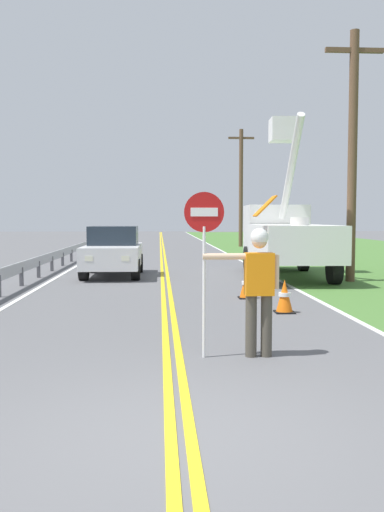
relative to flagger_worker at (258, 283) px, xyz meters
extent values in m
plane|color=#5B5B5E|center=(-1.21, -2.81, -1.05)|extent=(160.00, 160.00, 0.00)
cube|color=yellow|center=(-1.30, 17.19, -1.04)|extent=(0.11, 110.00, 0.01)
cube|color=yellow|center=(-1.12, 17.19, -1.04)|extent=(0.11, 110.00, 0.01)
cube|color=silver|center=(2.39, 17.19, -1.04)|extent=(0.12, 110.00, 0.01)
cube|color=silver|center=(-4.81, 17.19, -1.04)|extent=(0.12, 110.00, 0.01)
cylinder|color=#474238|center=(0.12, 0.00, -0.61)|extent=(0.16, 0.16, 0.88)
cylinder|color=#474238|center=(-0.10, 0.00, -0.61)|extent=(0.16, 0.16, 0.88)
cube|color=orange|center=(0.01, 0.00, 0.13)|extent=(0.40, 0.24, 0.60)
cylinder|color=beige|center=(-0.49, 0.00, 0.38)|extent=(0.60, 0.09, 0.09)
cylinder|color=beige|center=(0.25, 0.00, 0.16)|extent=(0.09, 0.09, 0.48)
sphere|color=beige|center=(0.01, 0.00, 0.60)|extent=(0.22, 0.22, 0.22)
sphere|color=white|center=(0.01, 0.00, 0.65)|extent=(0.25, 0.25, 0.25)
cylinder|color=silver|center=(-0.77, 0.00, -0.12)|extent=(0.04, 0.04, 1.85)
cylinder|color=#B71414|center=(-0.77, 0.00, 1.00)|extent=(0.56, 0.03, 0.56)
cube|color=white|center=(-0.77, -0.02, 1.00)|extent=(0.38, 0.01, 0.12)
cube|color=white|center=(2.83, 9.52, 0.16)|extent=(2.50, 4.70, 1.10)
cube|color=white|center=(2.98, 12.96, 0.41)|extent=(2.29, 2.19, 2.00)
cube|color=#1E2833|center=(3.03, 13.99, 0.71)|extent=(1.98, 0.15, 0.90)
cylinder|color=silver|center=(2.79, 8.60, 0.83)|extent=(0.56, 0.56, 0.24)
cylinder|color=silver|center=(2.86, 10.06, 2.48)|extent=(0.37, 3.10, 3.19)
cube|color=white|center=(2.92, 11.51, 3.99)|extent=(0.94, 0.94, 0.80)
cube|color=orange|center=(1.58, 7.77, 1.26)|extent=(0.63, 0.83, 0.59)
cylinder|color=black|center=(1.95, 12.81, -0.59)|extent=(0.36, 0.93, 0.92)
cylinder|color=black|center=(4.00, 12.72, -0.59)|extent=(0.36, 0.93, 0.92)
cylinder|color=black|center=(1.76, 8.53, -0.59)|extent=(0.36, 0.93, 0.92)
cylinder|color=black|center=(3.82, 8.44, -0.59)|extent=(0.36, 0.93, 0.92)
cube|color=silver|center=(-2.97, 11.20, -0.35)|extent=(1.86, 4.11, 0.72)
cube|color=#1E2833|center=(-2.97, 11.45, 0.33)|extent=(1.63, 1.73, 0.64)
cube|color=#EAEACC|center=(-2.43, 9.17, -0.30)|extent=(0.24, 0.06, 0.16)
cube|color=#EAEACC|center=(-3.53, 9.17, -0.30)|extent=(0.24, 0.06, 0.16)
cylinder|color=black|center=(-2.15, 9.93, -0.71)|extent=(0.28, 0.68, 0.68)
cylinder|color=black|center=(-3.79, 9.93, -0.71)|extent=(0.28, 0.68, 0.68)
cylinder|color=black|center=(-2.14, 12.47, -0.71)|extent=(0.28, 0.68, 0.68)
cylinder|color=black|center=(-3.78, 12.48, -0.71)|extent=(0.28, 0.68, 0.68)
cylinder|color=brown|center=(4.55, 9.15, 2.79)|extent=(0.28, 0.28, 7.67)
cube|color=brown|center=(4.55, 9.15, 6.02)|extent=(1.80, 0.14, 0.14)
cylinder|color=brown|center=(4.31, 30.82, 3.03)|extent=(0.28, 0.28, 8.15)
cube|color=brown|center=(4.31, 30.82, 6.50)|extent=(1.80, 0.14, 0.14)
cone|color=orange|center=(1.20, 3.59, -0.70)|extent=(0.36, 0.36, 0.70)
cylinder|color=white|center=(1.20, 3.59, -0.66)|extent=(0.25, 0.25, 0.08)
cube|color=black|center=(1.20, 3.59, -1.03)|extent=(0.40, 0.40, 0.03)
cone|color=orange|center=(0.75, 5.70, -0.70)|extent=(0.36, 0.36, 0.70)
cylinder|color=white|center=(0.75, 5.70, -0.66)|extent=(0.25, 0.25, 0.08)
cube|color=black|center=(0.75, 5.70, -1.03)|extent=(0.40, 0.40, 0.03)
cube|color=#9EA0A3|center=(-5.41, 12.00, -0.50)|extent=(0.06, 32.00, 0.32)
cube|color=#4C4C51|center=(-5.41, 8.57, -0.77)|extent=(0.10, 0.10, 0.55)
cube|color=#4C4C51|center=(-5.41, 10.86, -0.77)|extent=(0.10, 0.10, 0.55)
cube|color=#4C4C51|center=(-5.41, 13.14, -0.77)|extent=(0.10, 0.10, 0.55)
cube|color=#4C4C51|center=(-5.41, 15.43, -0.77)|extent=(0.10, 0.10, 0.55)
cube|color=#4C4C51|center=(-5.41, 17.71, -0.77)|extent=(0.10, 0.10, 0.55)
cube|color=#4C4C51|center=(-5.41, 20.00, -0.77)|extent=(0.10, 0.10, 0.55)
cube|color=#4C4C51|center=(-5.41, 22.29, -0.77)|extent=(0.10, 0.10, 0.55)
cube|color=#4C4C51|center=(-5.41, 24.57, -0.77)|extent=(0.10, 0.10, 0.55)
cube|color=#4C4C51|center=(-5.41, 26.86, -0.77)|extent=(0.10, 0.10, 0.55)
camera|label=1|loc=(-1.39, -7.67, 0.91)|focal=38.77mm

